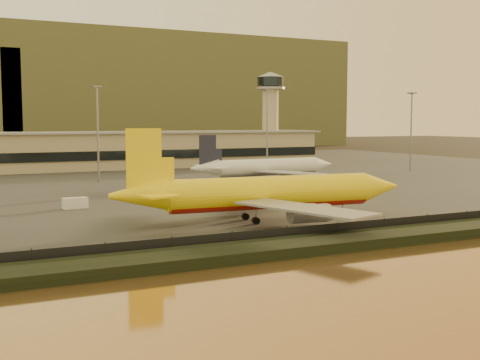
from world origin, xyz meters
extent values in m
plane|color=black|center=(0.00, 0.00, 0.00)|extent=(900.00, 900.00, 0.00)
cube|color=black|center=(0.00, -17.00, 0.70)|extent=(320.00, 7.00, 1.40)
cube|color=#2D2D2D|center=(0.00, 95.00, 0.10)|extent=(320.00, 220.00, 0.20)
cube|color=black|center=(0.00, -13.00, 1.30)|extent=(300.00, 0.05, 2.20)
cube|color=tan|center=(0.00, 125.00, 6.20)|extent=(160.00, 22.00, 12.00)
cube|color=black|center=(0.00, 113.80, 5.20)|extent=(160.00, 0.60, 3.00)
cube|color=gray|center=(0.00, 125.00, 12.50)|extent=(164.00, 24.00, 0.60)
cylinder|color=tan|center=(70.00, 131.00, 15.20)|extent=(6.40, 6.40, 30.00)
cylinder|color=black|center=(70.00, 131.00, 31.95)|extent=(10.40, 10.40, 3.50)
cone|color=gray|center=(70.00, 131.00, 34.70)|extent=(11.20, 11.20, 2.00)
cylinder|color=gray|center=(70.00, 131.00, 29.40)|extent=(11.20, 11.20, 0.80)
cylinder|color=slate|center=(-10.00, 80.00, 12.70)|extent=(0.50, 0.50, 25.00)
cube|color=slate|center=(-10.00, 80.00, 25.40)|extent=(2.20, 2.20, 0.40)
cylinder|color=slate|center=(40.00, 78.00, 12.70)|extent=(0.50, 0.50, 25.00)
cube|color=slate|center=(40.00, 78.00, 25.40)|extent=(2.20, 2.20, 0.40)
cylinder|color=slate|center=(90.00, 72.00, 12.70)|extent=(0.50, 0.50, 25.00)
cube|color=slate|center=(90.00, 72.00, 25.40)|extent=(2.20, 2.20, 0.40)
cube|color=olive|center=(90.00, 340.00, 35.00)|extent=(220.00, 160.00, 70.00)
cylinder|color=yellow|center=(1.09, 4.35, 4.97)|extent=(35.04, 7.92, 5.02)
cylinder|color=#A91609|center=(1.09, 4.35, 4.09)|extent=(33.99, 6.74, 3.91)
cone|color=yellow|center=(21.77, 2.61, 4.97)|extent=(7.15, 5.57, 5.02)
cone|color=yellow|center=(-20.54, 6.17, 5.34)|extent=(9.08, 5.73, 5.02)
cube|color=yellow|center=(-19.58, 6.09, 10.86)|extent=(5.32, 0.85, 8.78)
cube|color=yellow|center=(-18.20, 11.01, 5.72)|extent=(6.30, 6.27, 0.30)
cube|color=yellow|center=(-19.04, 1.01, 5.72)|extent=(5.79, 5.74, 0.30)
cube|color=gray|center=(1.25, 17.75, 4.09)|extent=(15.82, 22.43, 0.30)
cylinder|color=gray|center=(3.39, 14.30, 2.71)|extent=(6.00, 3.24, 2.76)
cube|color=gray|center=(-0.99, -8.89, 4.09)|extent=(12.87, 22.74, 0.30)
cylinder|color=gray|center=(1.69, -5.84, 2.71)|extent=(6.00, 3.24, 2.76)
cylinder|color=black|center=(14.32, 3.24, 0.75)|extent=(1.17, 0.97, 1.10)
cylinder|color=slate|center=(14.32, 3.24, 1.33)|extent=(0.19, 0.19, 2.26)
cylinder|color=black|center=(-2.70, 2.40, 0.75)|extent=(1.17, 0.97, 1.10)
cylinder|color=slate|center=(-2.70, 2.40, 1.33)|extent=(0.19, 0.19, 2.26)
cylinder|color=black|center=(-2.32, 6.91, 0.75)|extent=(1.17, 0.97, 1.10)
cylinder|color=slate|center=(-2.32, 6.91, 1.33)|extent=(0.19, 0.19, 2.26)
cylinder|color=white|center=(31.24, 60.94, 4.21)|extent=(30.60, 6.18, 4.22)
cylinder|color=gray|center=(31.24, 60.94, 3.47)|extent=(29.70, 5.20, 3.29)
cone|color=white|center=(49.35, 62.12, 4.21)|extent=(6.17, 4.60, 4.22)
cone|color=white|center=(12.28, 59.71, 4.53)|extent=(7.86, 4.71, 4.22)
cube|color=#1C1E32|center=(13.12, 59.76, 9.17)|extent=(4.66, 0.64, 7.39)
cube|color=white|center=(13.69, 64.03, 4.84)|extent=(5.08, 4.93, 0.25)
cube|color=white|center=(14.24, 55.61, 4.84)|extent=(5.41, 5.29, 0.25)
cube|color=gray|center=(29.64, 72.47, 3.47)|extent=(11.57, 19.89, 0.25)
cylinder|color=gray|center=(31.93, 69.76, 2.31)|extent=(5.21, 2.65, 2.32)
cube|color=gray|center=(31.15, 49.30, 3.47)|extent=(13.57, 19.68, 0.25)
cylinder|color=gray|center=(33.07, 52.28, 2.31)|extent=(5.21, 2.65, 2.32)
cylinder|color=black|center=(42.82, 61.70, 0.66)|extent=(0.97, 0.80, 0.93)
cylinder|color=slate|center=(42.82, 61.70, 1.15)|extent=(0.22, 0.22, 1.90)
cylinder|color=black|center=(28.20, 58.84, 0.66)|extent=(0.97, 0.80, 0.93)
cylinder|color=slate|center=(28.20, 58.84, 1.15)|extent=(0.22, 0.22, 1.90)
cylinder|color=black|center=(27.95, 62.63, 0.66)|extent=(0.97, 0.80, 0.93)
cylinder|color=slate|center=(27.95, 62.63, 1.15)|extent=(0.22, 0.22, 1.90)
cube|color=yellow|center=(18.00, 25.03, 0.97)|extent=(3.54, 1.84, 1.54)
cube|color=white|center=(-25.04, 32.25, 1.20)|extent=(4.57, 2.28, 2.01)
camera|label=1|loc=(-45.43, -80.43, 16.26)|focal=45.00mm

